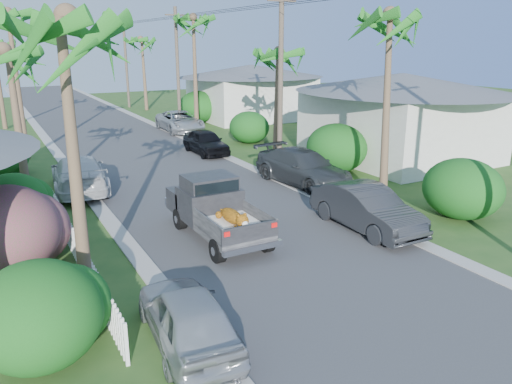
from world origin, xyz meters
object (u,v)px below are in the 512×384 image
house_right_near (399,119)px  palm_l_a (59,19)px  utility_pole_c (178,68)px  parked_car_rn (366,208)px  pickup_truck (213,207)px  parked_car_ln (188,317)px  house_right_far (251,94)px  utility_pole_d (126,62)px  parked_car_rd (180,122)px  parked_car_rf (206,142)px  parked_car_lf (79,174)px  palm_r_b (277,52)px  palm_r_c (193,18)px  utility_pole_b (281,80)px  palm_r_d (142,39)px  parked_car_rm (303,168)px  palm_l_c (8,14)px  palm_l_b (8,51)px  palm_r_a (393,16)px

house_right_near → palm_l_a: bearing=-154.9°
utility_pole_c → parked_car_rn: bearing=-94.7°
pickup_truck → parked_car_ln: size_ratio=1.28×
house_right_far → utility_pole_c: bearing=-164.9°
parked_car_rn → utility_pole_c: 24.60m
house_right_near → utility_pole_d: 31.96m
parked_car_rd → palm_l_a: size_ratio=0.66×
parked_car_rf → parked_car_lf: bearing=-150.0°
palm_r_b → utility_pole_c: 13.11m
parked_car_rd → utility_pole_c: 4.21m
palm_r_c → utility_pole_b: size_ratio=1.04×
parked_car_rn → palm_r_b: bearing=75.4°
palm_r_d → parked_car_rf: bearing=-97.6°
pickup_truck → parked_car_rm: pickup_truck is taller
parked_car_lf → palm_r_c: 17.90m
parked_car_rm → palm_l_c: palm_l_c is taller
parked_car_rd → parked_car_ln: size_ratio=1.36×
parked_car_rf → house_right_far: (9.40, 11.77, 1.41)m
parked_car_rm → parked_car_ln: size_ratio=1.38×
pickup_truck → palm_r_c: bearing=69.3°
parked_car_rn → parked_car_ln: size_ratio=1.19×
parked_car_lf → palm_l_b: 6.05m
palm_l_c → utility_pole_c: palm_l_c is taller
parked_car_rn → parked_car_ln: 8.98m
palm_l_c → palm_r_c: palm_r_c is taller
palm_l_c → utility_pole_b: (11.60, -9.00, -3.31)m
palm_r_b → house_right_far: palm_r_b is taller
pickup_truck → palm_r_d: 35.40m
pickup_truck → parked_car_rf: (4.98, 12.27, -0.29)m
palm_l_b → palm_r_d: 31.00m
house_right_far → utility_pole_d: size_ratio=1.00×
parked_car_rm → utility_pole_c: bearing=81.7°
palm_r_c → palm_r_d: (0.30, 14.00, -1.37)m
parked_car_rm → pickup_truck: bearing=-154.9°
parked_car_ln → house_right_far: size_ratio=0.44×
parked_car_rn → parked_car_rd: size_ratio=0.87×
house_right_far → utility_pole_c: size_ratio=1.00×
palm_l_b → house_right_far: bearing=42.3°
parked_car_ln → palm_r_d: size_ratio=0.50×
parked_car_rn → house_right_near: (9.40, 8.22, 1.44)m
palm_l_c → palm_r_b: bearing=-29.1°
parked_car_rm → parked_car_rf: 8.52m
parked_car_rf → palm_l_b: bearing=-148.5°
palm_r_c → palm_l_b: bearing=-132.9°
utility_pole_d → palm_r_a: bearing=-88.9°
palm_r_d → parked_car_lf: bearing=-112.7°
palm_l_a → palm_r_a: 12.86m
parked_car_rn → parked_car_rd: bearing=86.8°
pickup_truck → palm_r_a: bearing=0.3°
palm_l_c → parked_car_rm: bearing=-48.1°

